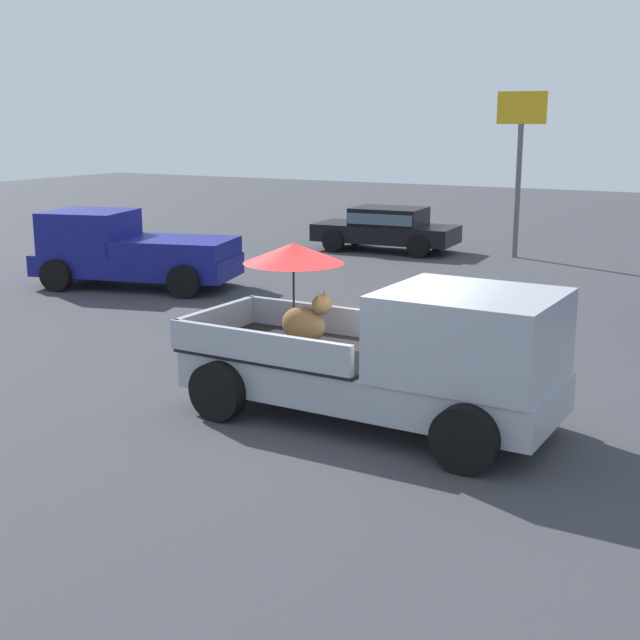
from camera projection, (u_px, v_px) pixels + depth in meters
ground_plane at (368, 420)px, 11.61m from camera, size 80.00×80.00×0.00m
pickup_truck_main at (397, 353)px, 11.20m from camera, size 5.10×2.37×2.28m
pickup_truck_far at (128, 251)px, 20.63m from camera, size 5.10×3.08×1.80m
parked_sedan_near at (387, 227)px, 26.22m from camera, size 4.41×2.20×1.33m
motel_sign at (520, 141)px, 24.48m from camera, size 1.40×0.16×4.70m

